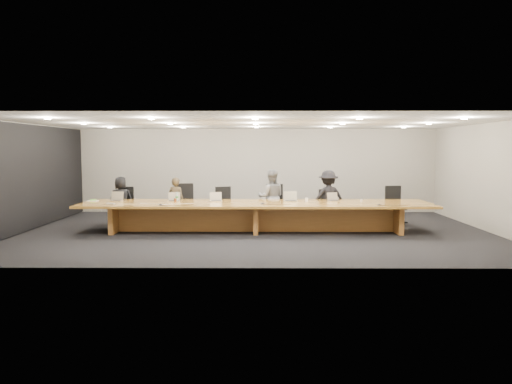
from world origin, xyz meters
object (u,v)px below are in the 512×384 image
(chair_mid_right, at_px, (274,204))
(paper_cup_near, at_px, (307,200))
(amber_mug, at_px, (175,200))
(person_b, at_px, (176,201))
(mic_center, at_px, (263,203))
(chair_left, at_px, (186,203))
(chair_far_right, at_px, (396,205))
(av_box, at_px, (111,204))
(person_c, at_px, (271,197))
(water_bottle, at_px, (177,197))
(chair_right, at_px, (324,207))
(laptop_a, at_px, (116,196))
(mic_right, at_px, (379,205))
(laptop_b, at_px, (174,197))
(mic_left, at_px, (160,205))
(paper_cup_far, at_px, (362,201))
(person_d, at_px, (328,198))
(laptop_d, at_px, (291,196))
(laptop_e, at_px, (334,197))
(chair_mid_left, at_px, (225,205))
(chair_far_left, at_px, (124,205))
(laptop_c, at_px, (216,197))
(conference_table, at_px, (256,211))
(person_a, at_px, (121,200))

(chair_mid_right, height_order, paper_cup_near, chair_mid_right)
(amber_mug, bearing_deg, person_b, 98.25)
(mic_center, bearing_deg, chair_left, 143.54)
(chair_far_right, xyz_separation_m, mic_center, (-3.79, -1.65, 0.21))
(chair_left, relative_size, av_box, 5.92)
(mic_center, bearing_deg, person_c, 80.89)
(chair_mid_right, height_order, water_bottle, chair_mid_right)
(chair_right, distance_m, mic_center, 2.36)
(laptop_a, xyz_separation_m, mic_right, (6.79, -0.94, -0.11))
(person_b, xyz_separation_m, av_box, (-1.36, -1.61, 0.09))
(laptop_b, height_order, mic_left, laptop_b)
(paper_cup_far, bearing_deg, chair_right, 125.55)
(person_d, distance_m, laptop_d, 1.39)
(mic_right, bearing_deg, mic_center, 175.40)
(mic_center, bearing_deg, av_box, -178.53)
(chair_mid_right, height_order, person_d, person_d)
(laptop_b, xyz_separation_m, av_box, (-1.45, -0.76, -0.11))
(water_bottle, distance_m, mic_left, 0.93)
(laptop_e, bearing_deg, paper_cup_far, -47.05)
(chair_right, distance_m, laptop_a, 5.74)
(chair_mid_left, height_order, mic_center, chair_mid_left)
(chair_far_left, relative_size, laptop_c, 3.43)
(chair_far_right, xyz_separation_m, paper_cup_far, (-1.22, -1.24, 0.24))
(conference_table, xyz_separation_m, laptop_b, (-2.18, 0.32, 0.35))
(chair_left, xyz_separation_m, person_a, (-1.82, -0.05, 0.10))
(chair_left, distance_m, chair_mid_left, 1.13)
(person_a, xyz_separation_m, person_c, (4.26, -0.06, 0.10))
(laptop_e, distance_m, av_box, 5.78)
(person_c, bearing_deg, mic_left, 30.58)
(person_b, xyz_separation_m, paper_cup_near, (3.60, -0.91, 0.13))
(chair_far_right, relative_size, paper_cup_far, 13.63)
(chair_left, bearing_deg, laptop_d, -30.68)
(chair_far_right, distance_m, person_a, 7.81)
(chair_mid_right, xyz_separation_m, person_a, (-4.34, -0.04, 0.10))
(mic_left, distance_m, mic_right, 5.40)
(person_c, xyz_separation_m, mic_left, (-2.77, -1.78, -0.01))
(laptop_b, bearing_deg, person_a, 148.13)
(paper_cup_far, bearing_deg, mic_center, -170.83)
(chair_left, relative_size, mic_center, 9.24)
(chair_mid_right, xyz_separation_m, mic_right, (2.55, -1.84, 0.19))
(chair_far_right, relative_size, person_b, 0.82)
(chair_far_left, distance_m, chair_right, 5.72)
(paper_cup_near, bearing_deg, conference_table, -168.65)
(person_b, relative_size, paper_cup_far, 16.56)
(conference_table, height_order, person_c, person_c)
(chair_far_left, bearing_deg, person_a, -114.73)
(chair_right, bearing_deg, mic_right, -38.95)
(chair_mid_right, height_order, laptop_e, chair_mid_right)
(person_d, bearing_deg, laptop_a, -3.78)
(person_b, bearing_deg, chair_far_right, -159.78)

